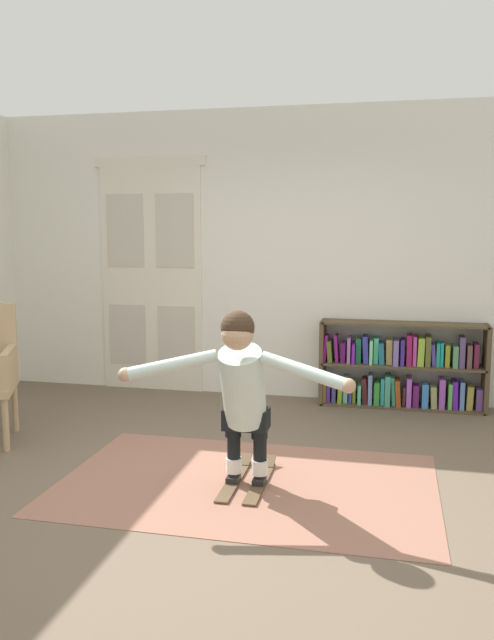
{
  "coord_description": "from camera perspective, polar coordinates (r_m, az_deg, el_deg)",
  "views": [
    {
      "loc": [
        1.15,
        -3.89,
        1.72
      ],
      "look_at": [
        0.11,
        0.7,
        1.05
      ],
      "focal_mm": 36.37,
      "sensor_mm": 36.0,
      "label": 1
    }
  ],
  "objects": [
    {
      "name": "back_wall",
      "position": [
        6.6,
        2.72,
        5.75
      ],
      "size": [
        6.0,
        0.1,
        2.9
      ],
      "primitive_type": "cube",
      "color": "silver",
      "rests_on": "ground"
    },
    {
      "name": "skis_pair",
      "position": [
        4.54,
        0.06,
        -13.8
      ],
      "size": [
        0.28,
        0.76,
        0.07
      ],
      "color": "brown",
      "rests_on": "rug"
    },
    {
      "name": "rug",
      "position": [
        4.53,
        -0.01,
        -14.16
      ],
      "size": [
        2.53,
        1.65,
        0.01
      ],
      "primitive_type": "cube",
      "color": "#936350",
      "rests_on": "ground"
    },
    {
      "name": "ground_plane",
      "position": [
        4.41,
        -3.54,
        -14.88
      ],
      "size": [
        7.2,
        7.2,
        0.0
      ],
      "primitive_type": "plane",
      "color": "brown"
    },
    {
      "name": "double_door",
      "position": [
        6.92,
        -8.41,
        3.95
      ],
      "size": [
        1.22,
        0.05,
        2.45
      ],
      "color": "silver",
      "rests_on": "ground"
    },
    {
      "name": "bookshelf",
      "position": [
        6.42,
        13.37,
        -4.28
      ],
      "size": [
        1.57,
        0.3,
        0.83
      ],
      "color": "#4E3F2B",
      "rests_on": "ground"
    },
    {
      "name": "person_skier",
      "position": [
        4.17,
        -0.44,
        -5.73
      ],
      "size": [
        1.47,
        0.57,
        1.14
      ],
      "color": "white",
      "rests_on": "skis_pair"
    }
  ]
}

